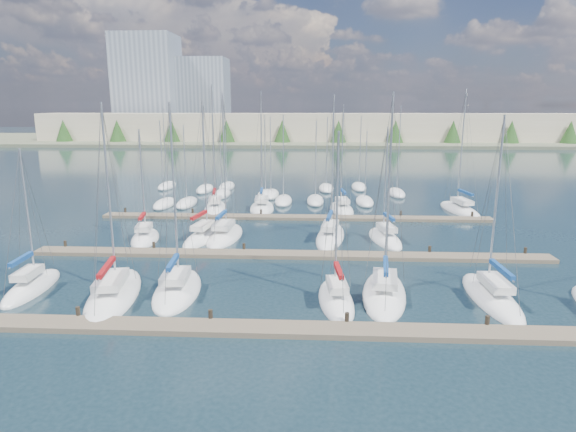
{
  "coord_description": "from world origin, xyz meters",
  "views": [
    {
      "loc": [
        1.91,
        -23.09,
        12.56
      ],
      "look_at": [
        0.0,
        14.0,
        4.0
      ],
      "focal_mm": 30.0,
      "sensor_mm": 36.0,
      "label": 1
    }
  ],
  "objects_px": {
    "sailboat_b": "(114,294)",
    "sailboat_n": "(215,208)",
    "sailboat_o": "(262,208)",
    "sailboat_j": "(225,236)",
    "sailboat_r": "(460,210)",
    "sailboat_p": "(342,209)",
    "sailboat_d": "(336,300)",
    "sailboat_e": "(384,293)",
    "sailboat_f": "(491,297)",
    "sailboat_h": "(145,238)",
    "sailboat_a": "(32,287)",
    "sailboat_i": "(205,236)",
    "sailboat_k": "(330,236)",
    "sailboat_l": "(385,239)",
    "sailboat_c": "(177,290)"
  },
  "relations": [
    {
      "from": "sailboat_e",
      "to": "sailboat_b",
      "type": "distance_m",
      "value": 18.21
    },
    {
      "from": "sailboat_k",
      "to": "sailboat_o",
      "type": "distance_m",
      "value": 15.1
    },
    {
      "from": "sailboat_c",
      "to": "sailboat_b",
      "type": "relative_size",
      "value": 1.0
    },
    {
      "from": "sailboat_a",
      "to": "sailboat_b",
      "type": "distance_m",
      "value": 6.3
    },
    {
      "from": "sailboat_k",
      "to": "sailboat_i",
      "type": "bearing_deg",
      "value": -169.54
    },
    {
      "from": "sailboat_r",
      "to": "sailboat_k",
      "type": "relative_size",
      "value": 1.07
    },
    {
      "from": "sailboat_b",
      "to": "sailboat_n",
      "type": "height_order",
      "value": "sailboat_n"
    },
    {
      "from": "sailboat_l",
      "to": "sailboat_h",
      "type": "bearing_deg",
      "value": 173.87
    },
    {
      "from": "sailboat_b",
      "to": "sailboat_p",
      "type": "bearing_deg",
      "value": 49.04
    },
    {
      "from": "sailboat_f",
      "to": "sailboat_h",
      "type": "bearing_deg",
      "value": 153.86
    },
    {
      "from": "sailboat_p",
      "to": "sailboat_h",
      "type": "height_order",
      "value": "sailboat_p"
    },
    {
      "from": "sailboat_o",
      "to": "sailboat_j",
      "type": "xyz_separation_m",
      "value": [
        -2.27,
        -13.08,
        -0.01
      ]
    },
    {
      "from": "sailboat_b",
      "to": "sailboat_j",
      "type": "height_order",
      "value": "sailboat_j"
    },
    {
      "from": "sailboat_b",
      "to": "sailboat_f",
      "type": "bearing_deg",
      "value": -8.23
    },
    {
      "from": "sailboat_o",
      "to": "sailboat_d",
      "type": "bearing_deg",
      "value": -78.56
    },
    {
      "from": "sailboat_n",
      "to": "sailboat_j",
      "type": "bearing_deg",
      "value": -83.13
    },
    {
      "from": "sailboat_k",
      "to": "sailboat_n",
      "type": "bearing_deg",
      "value": 145.9
    },
    {
      "from": "sailboat_r",
      "to": "sailboat_o",
      "type": "xyz_separation_m",
      "value": [
        -24.15,
        -0.19,
        0.0
      ]
    },
    {
      "from": "sailboat_i",
      "to": "sailboat_l",
      "type": "bearing_deg",
      "value": 10.73
    },
    {
      "from": "sailboat_a",
      "to": "sailboat_i",
      "type": "xyz_separation_m",
      "value": [
        9.08,
        13.91,
        0.01
      ]
    },
    {
      "from": "sailboat_p",
      "to": "sailboat_e",
      "type": "bearing_deg",
      "value": -92.81
    },
    {
      "from": "sailboat_a",
      "to": "sailboat_d",
      "type": "xyz_separation_m",
      "value": [
        21.11,
        -1.16,
        0.01
      ]
    },
    {
      "from": "sailboat_r",
      "to": "sailboat_e",
      "type": "height_order",
      "value": "sailboat_r"
    },
    {
      "from": "sailboat_k",
      "to": "sailboat_n",
      "type": "xyz_separation_m",
      "value": [
        -13.71,
        12.19,
        0.01
      ]
    },
    {
      "from": "sailboat_p",
      "to": "sailboat_l",
      "type": "bearing_deg",
      "value": -81.39
    },
    {
      "from": "sailboat_c",
      "to": "sailboat_a",
      "type": "xyz_separation_m",
      "value": [
        -10.29,
        -0.02,
        0.0
      ]
    },
    {
      "from": "sailboat_i",
      "to": "sailboat_j",
      "type": "height_order",
      "value": "sailboat_j"
    },
    {
      "from": "sailboat_k",
      "to": "sailboat_b",
      "type": "bearing_deg",
      "value": -126.68
    },
    {
      "from": "sailboat_h",
      "to": "sailboat_d",
      "type": "xyz_separation_m",
      "value": [
        17.55,
        -14.07,
        0.01
      ]
    },
    {
      "from": "sailboat_a",
      "to": "sailboat_h",
      "type": "bearing_deg",
      "value": 70.94
    },
    {
      "from": "sailboat_e",
      "to": "sailboat_d",
      "type": "xyz_separation_m",
      "value": [
        -3.3,
        -1.31,
        0.01
      ]
    },
    {
      "from": "sailboat_j",
      "to": "sailboat_k",
      "type": "bearing_deg",
      "value": 4.65
    },
    {
      "from": "sailboat_k",
      "to": "sailboat_a",
      "type": "height_order",
      "value": "sailboat_k"
    },
    {
      "from": "sailboat_b",
      "to": "sailboat_d",
      "type": "bearing_deg",
      "value": -10.88
    },
    {
      "from": "sailboat_o",
      "to": "sailboat_j",
      "type": "bearing_deg",
      "value": -103.8
    },
    {
      "from": "sailboat_k",
      "to": "sailboat_p",
      "type": "xyz_separation_m",
      "value": [
        1.82,
        12.65,
        -0.0
      ]
    },
    {
      "from": "sailboat_r",
      "to": "sailboat_d",
      "type": "relative_size",
      "value": 1.3
    },
    {
      "from": "sailboat_e",
      "to": "sailboat_o",
      "type": "xyz_separation_m",
      "value": [
        -11.14,
        27.18,
        0.01
      ]
    },
    {
      "from": "sailboat_a",
      "to": "sailboat_b",
      "type": "relative_size",
      "value": 0.78
    },
    {
      "from": "sailboat_l",
      "to": "sailboat_d",
      "type": "height_order",
      "value": "sailboat_d"
    },
    {
      "from": "sailboat_e",
      "to": "sailboat_f",
      "type": "xyz_separation_m",
      "value": [
        7.0,
        -0.3,
        -0.0
      ]
    },
    {
      "from": "sailboat_d",
      "to": "sailboat_r",
      "type": "bearing_deg",
      "value": 55.71
    },
    {
      "from": "sailboat_p",
      "to": "sailboat_o",
      "type": "relative_size",
      "value": 0.9
    },
    {
      "from": "sailboat_e",
      "to": "sailboat_d",
      "type": "distance_m",
      "value": 3.55
    },
    {
      "from": "sailboat_l",
      "to": "sailboat_a",
      "type": "relative_size",
      "value": 1.08
    },
    {
      "from": "sailboat_e",
      "to": "sailboat_j",
      "type": "height_order",
      "value": "sailboat_j"
    },
    {
      "from": "sailboat_p",
      "to": "sailboat_o",
      "type": "height_order",
      "value": "sailboat_o"
    },
    {
      "from": "sailboat_k",
      "to": "sailboat_p",
      "type": "height_order",
      "value": "sailboat_k"
    },
    {
      "from": "sailboat_r",
      "to": "sailboat_p",
      "type": "distance_m",
      "value": 14.32
    },
    {
      "from": "sailboat_b",
      "to": "sailboat_j",
      "type": "xyz_separation_m",
      "value": [
        4.76,
        15.18,
        0.01
      ]
    }
  ]
}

